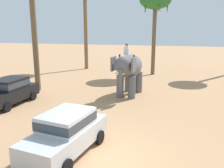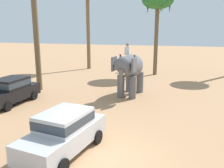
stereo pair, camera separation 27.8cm
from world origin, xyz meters
name	(u,v)px [view 2 (the right image)]	position (x,y,z in m)	size (l,w,h in m)	color
ground_plane	(100,156)	(0.00, 0.00, 0.00)	(120.00, 120.00, 0.00)	tan
car_sedan_foreground	(64,131)	(-1.49, -0.05, 0.93)	(2.37, 4.32, 1.70)	#B7BABF
car_parked_far_side	(11,90)	(-7.75, 4.92, 0.93)	(2.08, 4.20, 1.70)	black
elephant_with_mahout	(130,69)	(-0.62, 8.94, 1.99)	(2.02, 3.97, 3.88)	slate
palm_tree_behind_elephant	(158,3)	(0.38, 17.72, 7.33)	(3.20, 3.20, 8.49)	brown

